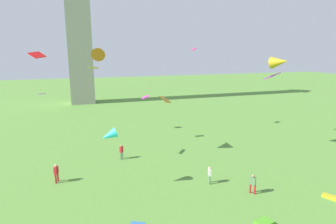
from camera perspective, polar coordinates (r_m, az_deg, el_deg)
name	(u,v)px	position (r m, az deg, el deg)	size (l,w,h in m)	color
person_0	(253,183)	(24.44, 16.96, -13.69)	(0.47, 0.49, 1.66)	red
person_1	(56,172)	(27.10, -21.89, -11.34)	(0.41, 0.51, 1.72)	red
person_2	(121,151)	(30.78, -9.51, -7.86)	(0.45, 0.48, 1.62)	#51754C
person_3	(210,174)	(25.33, 8.50, -12.43)	(0.36, 0.47, 1.57)	#51754C
kite_flying_0	(272,76)	(33.49, 20.49, 6.91)	(1.68, 1.36, 0.86)	purple
kite_flying_1	(145,97)	(35.05, -4.66, 3.07)	(0.86, 0.62, 0.42)	#E22BA7
kite_flying_2	(279,62)	(38.39, 21.85, 9.50)	(2.27, 2.74, 1.82)	#B99618
kite_flying_3	(37,55)	(28.85, -25.19, 10.53)	(1.53, 1.59, 0.65)	red
kite_flying_4	(194,49)	(39.96, 5.31, 12.68)	(1.02, 1.01, 0.44)	#B5286A
kite_flying_5	(42,94)	(37.96, -24.43, 3.39)	(0.97, 0.94, 0.11)	#6F04B8
kite_flying_6	(165,100)	(30.94, -0.58, 2.56)	(1.67, 1.94, 0.99)	orange
kite_flying_7	(94,68)	(38.92, -14.93, 8.74)	(1.26, 0.90, 0.38)	gold
kite_flying_8	(109,136)	(23.03, -12.00, -4.73)	(1.51, 1.01, 1.20)	#2EDEE9
kite_flying_9	(99,51)	(29.21, -14.00, 12.01)	(1.72, 2.46, 1.97)	#C56C1C
kite_bundle_0	(331,197)	(26.50, 30.35, -14.80)	(1.22, 0.57, 0.21)	#AFA01C
kite_bundle_2	(264,223)	(21.25, 19.07, -20.63)	(1.15, 0.84, 0.23)	#489822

